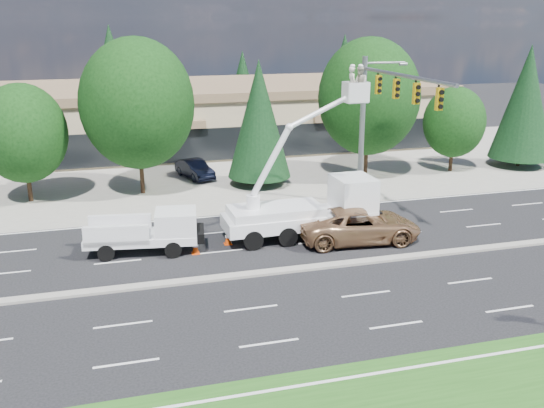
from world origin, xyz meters
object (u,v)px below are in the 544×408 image
object	(u,v)px
bucket_truck	(315,200)
utility_pickup	(150,236)
minivan	(359,225)
signal_mast	(379,111)

from	to	relation	value
bucket_truck	utility_pickup	bearing A→B (deg)	179.39
bucket_truck	minivan	distance (m)	2.63
signal_mast	minivan	xyz separation A→B (m)	(-2.79, -4.24, -5.17)
utility_pickup	bucket_truck	xyz separation A→B (m)	(8.68, 0.07, 1.10)
bucket_truck	signal_mast	bearing A→B (deg)	29.81
utility_pickup	minivan	xyz separation A→B (m)	(10.61, -1.34, 0.02)
utility_pickup	minivan	distance (m)	10.69
utility_pickup	minivan	world-z (taller)	utility_pickup
signal_mast	bucket_truck	size ratio (longest dim) A/B	1.14
minivan	bucket_truck	bearing A→B (deg)	59.33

